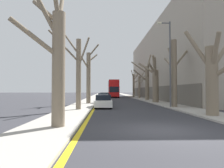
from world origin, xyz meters
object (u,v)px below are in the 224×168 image
street_tree_right_3 (146,80)px  double_decker_bus (113,88)px  street_tree_right_1 (174,72)px  parked_car_3 (104,96)px  street_tree_left_1 (78,71)px  street_tree_right_4 (140,86)px  street_tree_right_0 (212,76)px  street_tree_left_0 (56,56)px  street_tree_left_2 (89,76)px  lamp_post (169,60)px  parked_car_1 (104,99)px  parked_car_2 (104,98)px  street_tree_right_2 (155,82)px  parked_car_0 (103,102)px  street_tree_right_5 (134,84)px

street_tree_right_3 → double_decker_bus: 17.52m
street_tree_right_1 → parked_car_3: 19.39m
street_tree_left_1 → street_tree_right_4: bearing=68.3°
street_tree_right_0 → street_tree_right_3: street_tree_right_3 is taller
street_tree_left_0 → street_tree_left_1: street_tree_left_0 is taller
street_tree_left_2 → street_tree_left_0: bearing=-90.5°
street_tree_left_1 → double_decker_bus: (4.57, 34.00, -1.14)m
street_tree_right_3 → street_tree_right_4: street_tree_right_3 is taller
street_tree_right_3 → lamp_post: lamp_post is taller
parked_car_1 → street_tree_right_4: bearing=64.4°
street_tree_right_4 → parked_car_2: street_tree_right_4 is taller
street_tree_right_2 → double_decker_bus: (-5.06, 23.52, -0.53)m
street_tree_left_0 → street_tree_left_1: size_ratio=1.05×
street_tree_right_3 → parked_car_1: bearing=-132.6°
street_tree_right_2 → parked_car_1: bearing=-169.5°
street_tree_right_1 → parked_car_1: 10.28m
street_tree_left_2 → parked_car_0: (2.00, -5.25, -3.06)m
street_tree_right_0 → lamp_post: bearing=95.6°
street_tree_left_0 → street_tree_right_0: size_ratio=1.27×
street_tree_right_1 → street_tree_right_5: 30.32m
street_tree_right_5 → parked_car_1: street_tree_right_5 is taller
street_tree_right_5 → double_decker_bus: bearing=170.3°
street_tree_left_2 → street_tree_right_5: bearing=69.0°
lamp_post → street_tree_right_0: bearing=-84.4°
street_tree_right_0 → parked_car_3: street_tree_right_0 is taller
street_tree_right_0 → parked_car_2: bearing=111.8°
parked_car_1 → street_tree_left_0: bearing=-97.0°
double_decker_bus → parked_car_0: 31.16m
street_tree_left_0 → street_tree_left_2: size_ratio=1.00×
street_tree_right_0 → street_tree_right_1: street_tree_right_1 is taller
street_tree_right_4 → lamp_post: size_ratio=0.70×
street_tree_left_0 → parked_car_3: street_tree_left_0 is taller
parked_car_1 → parked_car_0: bearing=-90.0°
parked_car_2 → lamp_post: bearing=-59.9°
street_tree_right_1 → lamp_post: bearing=-152.2°
street_tree_left_1 → street_tree_right_4: size_ratio=1.18×
double_decker_bus → street_tree_left_0: bearing=-95.9°
street_tree_right_4 → parked_car_0: bearing=-109.2°
street_tree_left_0 → street_tree_right_2: 21.16m
street_tree_left_1 → parked_car_0: 4.79m
street_tree_left_0 → double_decker_bus: (4.41, 42.43, -1.00)m
double_decker_bus → parked_car_0: size_ratio=2.77×
parked_car_3 → street_tree_right_2: bearing=-53.5°
street_tree_right_1 → street_tree_right_0: bearing=-89.3°
street_tree_right_0 → street_tree_left_0: bearing=-158.4°
street_tree_right_0 → street_tree_right_4: (0.23, 29.99, 0.01)m
street_tree_left_2 → parked_car_3: size_ratio=1.88×
parked_car_2 → lamp_post: size_ratio=0.47×
street_tree_right_0 → parked_car_2: (-7.56, 18.87, -2.18)m
street_tree_right_2 → double_decker_bus: 24.06m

